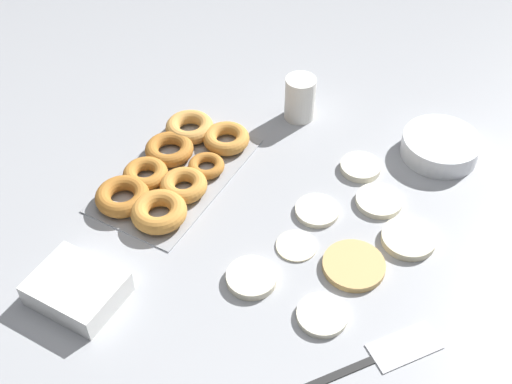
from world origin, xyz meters
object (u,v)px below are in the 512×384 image
paper_cup (300,98)px  container_stack (77,289)px  pancake_0 (354,265)px  pancake_4 (379,201)px  pancake_6 (322,315)px  pancake_7 (296,245)px  pancake_1 (360,167)px  spatula (389,352)px  pancake_2 (252,278)px  donut_tray (173,170)px  batter_bowl (440,146)px  pancake_5 (408,238)px  pancake_3 (317,210)px

paper_cup → container_stack: bearing=-9.8°
pancake_0 → pancake_4: 0.18m
pancake_6 → pancake_7: size_ratio=1.14×
pancake_4 → pancake_1: bearing=-136.1°
paper_cup → spatula: 0.66m
pancake_7 → container_stack: bearing=-44.3°
pancake_6 → pancake_7: bearing=-137.7°
pancake_0 → pancake_2: (0.12, -0.15, 0.00)m
pancake_6 → pancake_1: bearing=-167.1°
pancake_6 → donut_tray: 0.47m
pancake_6 → pancake_7: pancake_6 is taller
pancake_0 → batter_bowl: size_ratio=0.69×
paper_cup → pancake_4: bearing=57.0°
pancake_7 → batter_bowl: batter_bowl is taller
pancake_6 → spatula: (0.01, 0.13, -0.00)m
pancake_5 → paper_cup: paper_cup is taller
pancake_4 → donut_tray: donut_tray is taller
container_stack → donut_tray: bearing=-175.1°
pancake_5 → container_stack: 0.63m
pancake_0 → pancake_6: (0.13, -0.01, -0.00)m
batter_bowl → pancake_3: bearing=-28.5°
pancake_0 → pancake_2: pancake_2 is taller
pancake_0 → paper_cup: bearing=-140.8°
pancake_0 → paper_cup: (-0.36, -0.30, 0.05)m
spatula → pancake_3: bearing=83.2°
spatula → pancake_6: bearing=122.3°
pancake_1 → pancake_5: size_ratio=0.83×
container_stack → paper_cup: size_ratio=1.47×
batter_bowl → pancake_2: bearing=-20.7°
container_stack → pancake_3: bearing=144.3°
pancake_5 → spatula: pancake_5 is taller
pancake_5 → pancake_3: bearing=-84.7°
pancake_5 → pancake_0: bearing=-30.7°
pancake_2 → paper_cup: bearing=-163.7°
donut_tray → container_stack: (0.35, 0.03, 0.00)m
container_stack → spatula: 0.56m
pancake_4 → container_stack: (0.49, -0.39, 0.02)m
pancake_6 → pancake_0: bearing=177.6°
pancake_6 → pancake_7: 0.17m
pancake_1 → pancake_5: bearing=48.0°
pancake_0 → pancake_7: 0.12m
pancake_3 → donut_tray: (0.05, -0.32, 0.01)m
batter_bowl → paper_cup: size_ratio=1.61×
pancake_3 → batter_bowl: batter_bowl is taller
donut_tray → pancake_1: bearing=122.0°
pancake_0 → pancake_4: size_ratio=1.23×
pancake_2 → pancake_3: bearing=171.5°
pancake_7 → spatula: bearing=61.1°
pancake_5 → pancake_7: 0.22m
spatula → pancake_0: bearing=78.7°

